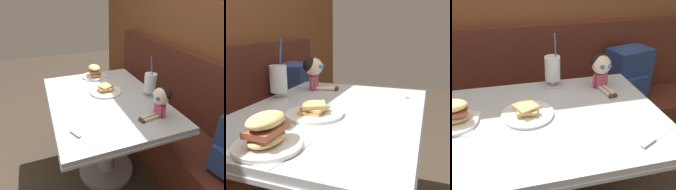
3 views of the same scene
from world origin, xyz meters
TOP-DOWN VIEW (x-y plane):
  - ground_plane at (0.00, 0.00)m, footprint 8.00×8.00m
  - wood_panel_wall at (0.00, 1.05)m, footprint 4.40×0.08m
  - booth_bench at (0.00, 0.81)m, footprint 2.60×0.48m
  - diner_table at (0.00, 0.18)m, footprint 1.11×0.81m
  - toast_plate at (-0.10, 0.22)m, footprint 0.25×0.25m
  - milkshake_glass at (0.09, 0.51)m, footprint 0.10×0.10m
  - sandwich_plate at (-0.43, 0.23)m, footprint 0.23×0.23m
  - butter_knife at (0.39, -0.10)m, footprint 0.22×0.12m
  - seated_doll at (0.35, 0.43)m, footprint 0.13×0.23m

SIDE VIEW (x-z plane):
  - ground_plane at x=0.00m, z-range 0.00..0.00m
  - booth_bench at x=0.00m, z-range -0.17..0.83m
  - diner_table at x=0.00m, z-range 0.17..0.91m
  - butter_knife at x=0.39m, z-range 0.74..0.75m
  - toast_plate at x=-0.10m, z-range 0.73..0.78m
  - sandwich_plate at x=-0.43m, z-range 0.73..0.84m
  - milkshake_glass at x=0.09m, z-range 0.68..1.00m
  - seated_doll at x=0.35m, z-range 0.77..0.97m
  - wood_panel_wall at x=0.00m, z-range 0.00..2.40m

